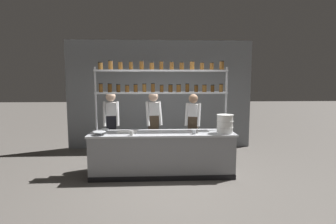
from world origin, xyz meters
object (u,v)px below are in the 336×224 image
(prep_bowl_near_left, at_px, (100,133))
(serving_cup_by_board, at_px, (132,133))
(chef_left, at_px, (111,124))
(prep_bowl_center_front, at_px, (105,130))
(container_stack, at_px, (225,124))
(cutting_board, at_px, (128,132))
(serving_cup_front, at_px, (194,132))
(chef_right, at_px, (193,124))
(spice_shelf_unit, at_px, (161,83))
(chef_center, at_px, (154,123))

(prep_bowl_near_left, bearing_deg, serving_cup_by_board, -5.56)
(chef_left, height_order, prep_bowl_center_front, chef_left)
(container_stack, xyz_separation_m, cutting_board, (-2.03, 0.18, -0.18))
(serving_cup_front, bearing_deg, prep_bowl_center_front, 167.86)
(chef_right, height_order, cutting_board, chef_right)
(serving_cup_front, bearing_deg, prep_bowl_near_left, -179.94)
(spice_shelf_unit, relative_size, container_stack, 7.54)
(chef_left, relative_size, cutting_board, 4.38)
(prep_bowl_near_left, xyz_separation_m, prep_bowl_center_front, (0.03, 0.40, -0.01))
(serving_cup_front, bearing_deg, cutting_board, 169.25)
(prep_bowl_near_left, distance_m, serving_cup_by_board, 0.65)
(chef_right, bearing_deg, cutting_board, -140.96)
(chef_left, height_order, cutting_board, chef_left)
(prep_bowl_center_front, xyz_separation_m, serving_cup_front, (1.87, -0.40, 0.02))
(spice_shelf_unit, xyz_separation_m, chef_right, (0.75, 0.33, -0.97))
(container_stack, xyz_separation_m, serving_cup_front, (-0.66, -0.08, -0.15))
(spice_shelf_unit, bearing_deg, cutting_board, -158.53)
(chef_right, xyz_separation_m, prep_bowl_near_left, (-2.01, -0.87, -0.02))
(cutting_board, bearing_deg, spice_shelf_unit, 21.47)
(chef_right, distance_m, serving_cup_by_board, 1.65)
(cutting_board, xyz_separation_m, prep_bowl_center_front, (-0.50, 0.14, 0.01))
(prep_bowl_near_left, bearing_deg, chef_right, 23.51)
(prep_bowl_center_front, height_order, serving_cup_front, serving_cup_front)
(cutting_board, relative_size, serving_cup_by_board, 4.37)
(spice_shelf_unit, height_order, chef_right, spice_shelf_unit)
(chef_center, height_order, serving_cup_by_board, chef_center)
(container_stack, bearing_deg, cutting_board, 175.05)
(prep_bowl_center_front, xyz_separation_m, serving_cup_by_board, (0.61, -0.47, 0.02))
(spice_shelf_unit, distance_m, chef_left, 1.49)
(cutting_board, xyz_separation_m, serving_cup_front, (1.37, -0.26, 0.03))
(serving_cup_front, bearing_deg, spice_shelf_unit, 139.83)
(chef_center, xyz_separation_m, prep_bowl_near_left, (-1.07, -0.81, -0.06))
(container_stack, distance_m, prep_bowl_center_front, 2.55)
(chef_center, xyz_separation_m, container_stack, (1.48, -0.72, 0.10))
(container_stack, bearing_deg, serving_cup_by_board, -175.55)
(chef_center, xyz_separation_m, chef_right, (0.93, 0.06, -0.04))
(chef_center, distance_m, cutting_board, 0.78)
(serving_cup_front, bearing_deg, chef_center, 135.56)
(prep_bowl_center_front, bearing_deg, chef_right, 13.38)
(container_stack, bearing_deg, spice_shelf_unit, 160.55)
(container_stack, xyz_separation_m, prep_bowl_near_left, (-2.56, -0.09, -0.16))
(chef_center, distance_m, prep_bowl_near_left, 1.35)
(chef_right, distance_m, prep_bowl_center_front, 2.03)
(prep_bowl_center_front, bearing_deg, chef_center, 21.30)
(container_stack, height_order, cutting_board, container_stack)
(chef_left, bearing_deg, container_stack, -25.11)
(serving_cup_by_board, bearing_deg, serving_cup_front, 2.94)
(spice_shelf_unit, height_order, container_stack, spice_shelf_unit)
(chef_left, relative_size, container_stack, 4.54)
(chef_right, height_order, prep_bowl_near_left, chef_right)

